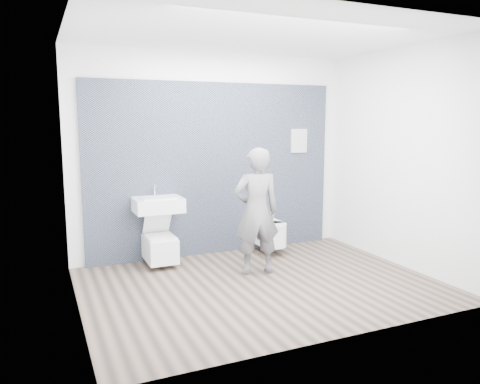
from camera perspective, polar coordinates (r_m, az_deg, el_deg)
name	(u,v)px	position (r m, az deg, el deg)	size (l,w,h in m)	color
ground	(261,284)	(5.53, 2.55, -11.17)	(4.00, 4.00, 0.00)	brown
room_shell	(262,133)	(5.21, 2.68, 7.14)	(4.00, 4.00, 4.00)	white
tile_wall	(216,252)	(6.82, -2.97, -7.30)	(3.60, 0.06, 2.40)	black
washbasin	(158,204)	(6.14, -9.95, -1.49)	(0.61, 0.46, 0.46)	white
toilet_square	(160,247)	(6.22, -9.73, -6.61)	(0.37, 0.54, 0.67)	white
toilet_rounded	(270,233)	(6.72, 3.67, -5.02)	(0.36, 0.61, 0.33)	white
info_placard	(297,243)	(7.34, 6.95, -6.19)	(0.26, 0.03, 0.35)	white
visitor	(256,211)	(5.72, 2.02, -2.38)	(0.57, 0.37, 1.56)	slate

